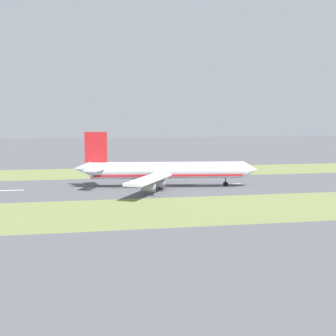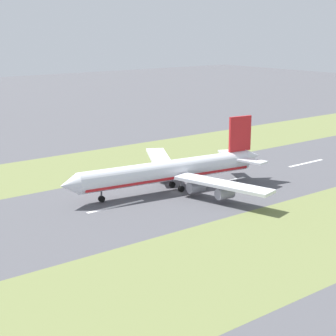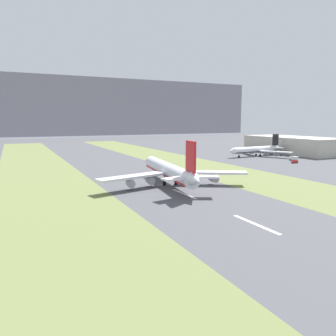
# 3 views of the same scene
# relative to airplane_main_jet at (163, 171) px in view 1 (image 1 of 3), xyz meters

# --- Properties ---
(ground_plane) EXTENTS (800.00, 800.00, 0.00)m
(ground_plane) POSITION_rel_airplane_main_jet_xyz_m (-2.61, 1.04, -6.02)
(ground_plane) COLOR #4C4C51
(grass_median_west) EXTENTS (40.00, 600.00, 0.01)m
(grass_median_west) POSITION_rel_airplane_main_jet_xyz_m (-47.61, 1.04, -6.02)
(grass_median_west) COLOR olive
(grass_median_west) RESTS_ON ground
(grass_median_east) EXTENTS (40.00, 600.00, 0.01)m
(grass_median_east) POSITION_rel_airplane_main_jet_xyz_m (42.39, 1.04, -6.02)
(grass_median_east) COLOR olive
(grass_median_east) RESTS_ON ground
(centreline_dash_mid) EXTENTS (1.20, 18.00, 0.01)m
(centreline_dash_mid) POSITION_rel_airplane_main_jet_xyz_m (-2.61, -18.11, -6.01)
(centreline_dash_mid) COLOR silver
(centreline_dash_mid) RESTS_ON ground
(centreline_dash_far) EXTENTS (1.20, 18.00, 0.01)m
(centreline_dash_far) POSITION_rel_airplane_main_jet_xyz_m (-2.61, 21.89, -6.01)
(centreline_dash_far) COLOR silver
(centreline_dash_far) RESTS_ON ground
(airplane_main_jet) EXTENTS (63.56, 67.13, 20.20)m
(airplane_main_jet) POSITION_rel_airplane_main_jet_xyz_m (0.00, 0.00, 0.00)
(airplane_main_jet) COLOR silver
(airplane_main_jet) RESTS_ON ground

